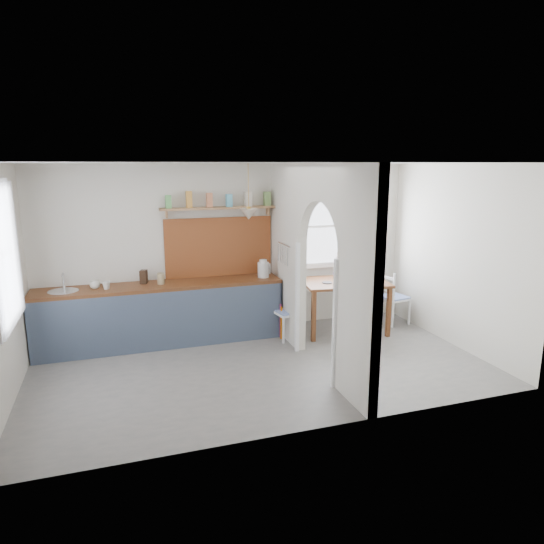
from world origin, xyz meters
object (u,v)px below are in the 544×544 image
object	(u,v)px
dining_table	(344,306)
chair_left	(288,311)
kettle	(263,268)
chair_right	(394,297)
vase	(338,272)

from	to	relation	value
dining_table	chair_left	size ratio (longest dim) A/B	1.52
dining_table	kettle	world-z (taller)	kettle
kettle	chair_right	bearing A→B (deg)	15.23
kettle	vase	distance (m)	1.26
chair_right	chair_left	bearing A→B (deg)	82.73
chair_left	kettle	world-z (taller)	kettle
chair_left	kettle	distance (m)	0.75
chair_left	kettle	size ratio (longest dim) A/B	3.11
chair_left	chair_right	size ratio (longest dim) A/B	0.95
dining_table	chair_right	size ratio (longest dim) A/B	1.44
chair_right	kettle	xyz separation A→B (m)	(-2.19, 0.19, 0.59)
chair_left	chair_right	distance (m)	1.90
dining_table	chair_right	world-z (taller)	chair_right
chair_right	vase	world-z (taller)	vase
chair_left	vase	size ratio (longest dim) A/B	4.91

